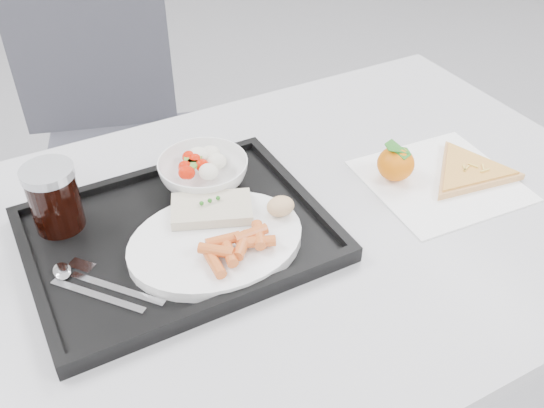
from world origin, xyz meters
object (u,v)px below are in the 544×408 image
Objects in this scene: table at (285,251)px; salad_bowl at (203,172)px; cola_glass at (54,197)px; tangerine at (396,164)px; pizza_slice at (469,171)px; dinner_plate at (216,242)px; tray at (178,236)px; chair at (112,122)px.

table is 0.19m from salad_bowl.
tangerine is at bearing -14.00° from cola_glass.
tangerine reaches higher than pizza_slice.
tangerine reaches higher than dinner_plate.
tangerine is at bearing -4.49° from tray.
chair is 0.71m from salad_bowl.
dinner_plate is at bearing -172.33° from table.
chair reaches higher than tray.
pizza_slice is (0.43, -0.18, -0.03)m from salad_bowl.
cola_glass reaches higher than tray.
table is 1.29× the size of chair.
salad_bowl is 0.47m from pizza_slice.
dinner_plate is 2.50× the size of cola_glass.
tray reaches higher than pizza_slice.
tray is at bearing 175.51° from tangerine.
table is at bearing -84.21° from chair.
dinner_plate reaches higher than tray.
chair is 12.92× the size of tangerine.
dinner_plate is 0.36m from tangerine.
dinner_plate is 0.26m from cola_glass.
cola_glass is 1.50× the size of tangerine.
cola_glass reaches higher than pizza_slice.
salad_bowl is 0.24m from cola_glass.
chair is 0.80m from tray.
chair is at bearing 86.68° from dinner_plate.
salad_bowl is 0.57× the size of pizza_slice.
table is 0.36m from pizza_slice.
chair is at bearing 95.79° from table.
pizza_slice is at bearing -7.44° from table.
pizza_slice is (0.48, -0.03, -0.01)m from dinner_plate.
cola_glass is (-0.15, 0.11, 0.06)m from tray.
dinner_plate is at bearing 176.62° from pizza_slice.
dinner_plate is 0.48m from pizza_slice.
tangerine is at bearing -23.04° from salad_bowl.
table is 16.67× the size of tangerine.
tray is 1.69× the size of pizza_slice.
tray is 0.40m from tangerine.
tray is 0.14m from salad_bowl.
chair is 0.76m from cola_glass.
salad_bowl reaches higher than pizza_slice.
table is 4.50× the size of pizza_slice.
cola_glass reaches higher than table.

